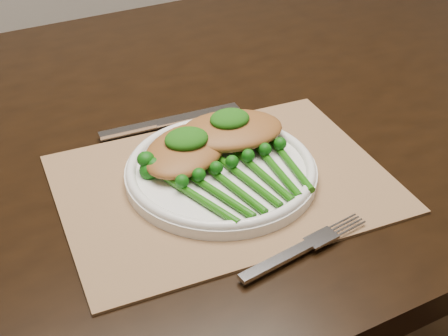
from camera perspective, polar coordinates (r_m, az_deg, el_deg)
name	(u,v)px	position (r m, az deg, el deg)	size (l,w,h in m)	color
dining_table	(198,289)	(1.18, -2.37, -11.01)	(1.66, 1.02, 0.75)	black
placemat	(224,183)	(0.79, -0.01, -1.41)	(0.41, 0.30, 0.00)	#916C49
dinner_plate	(221,170)	(0.79, -0.28, -0.21)	(0.25, 0.25, 0.02)	white
knife	(157,124)	(0.91, -6.14, 4.05)	(0.21, 0.02, 0.01)	silver
fork	(312,243)	(0.70, 8.03, -6.82)	(0.17, 0.05, 0.01)	silver
chicken_fillet_left	(186,150)	(0.80, -3.52, 1.68)	(0.14, 0.09, 0.03)	#985F2C
chicken_fillet_right	(231,130)	(0.83, 0.65, 3.47)	(0.14, 0.10, 0.03)	#985F2C
pesto_dollop_left	(186,139)	(0.80, -3.45, 2.68)	(0.06, 0.05, 0.02)	#104409
pesto_dollop_right	(230,119)	(0.83, 0.52, 4.52)	(0.05, 0.05, 0.02)	#104409
broccolini_bundle	(242,176)	(0.77, 1.70, -0.75)	(0.19, 0.21, 0.04)	#18590B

